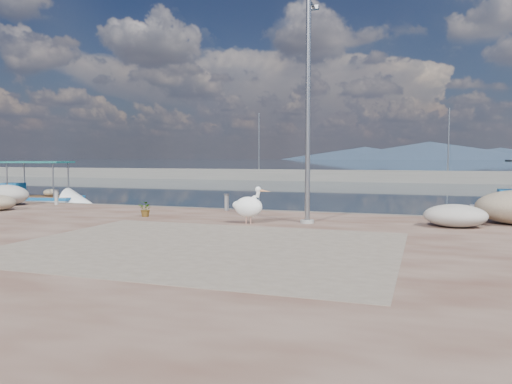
% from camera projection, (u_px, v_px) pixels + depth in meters
% --- Properties ---
extents(ground, '(1400.00, 1400.00, 0.00)m').
position_uv_depth(ground, '(215.00, 244.00, 14.90)').
color(ground, '#162635').
rests_on(ground, ground).
extents(quay, '(44.00, 22.00, 0.50)m').
position_uv_depth(quay, '(85.00, 283.00, 9.22)').
color(quay, '#522F23').
rests_on(quay, ground).
extents(quay_patch, '(9.00, 7.00, 0.01)m').
position_uv_depth(quay_patch, '(203.00, 246.00, 11.71)').
color(quay_patch, gray).
rests_on(quay_patch, quay).
extents(breakwater, '(120.00, 2.20, 7.50)m').
position_uv_depth(breakwater, '(367.00, 176.00, 52.63)').
color(breakwater, gray).
rests_on(breakwater, ground).
extents(mountains, '(370.00, 280.00, 22.00)m').
position_uv_depth(mountains, '(425.00, 152.00, 626.52)').
color(mountains, '#28384C').
rests_on(mountains, ground).
extents(boat_left, '(5.99, 2.83, 2.77)m').
position_uv_depth(boat_left, '(38.00, 203.00, 25.83)').
color(boat_left, white).
rests_on(boat_left, ground).
extents(pelican, '(1.21, 0.58, 1.18)m').
position_uv_depth(pelican, '(249.00, 206.00, 15.57)').
color(pelican, tan).
rests_on(pelican, quay).
extents(lamp_post, '(0.44, 0.96, 7.00)m').
position_uv_depth(lamp_post, '(308.00, 118.00, 15.57)').
color(lamp_post, gray).
rests_on(lamp_post, quay).
extents(bollard_near, '(0.22, 0.22, 0.66)m').
position_uv_depth(bollard_near, '(227.00, 201.00, 19.49)').
color(bollard_near, gray).
rests_on(bollard_near, quay).
extents(bollard_far, '(0.22, 0.22, 0.68)m').
position_uv_depth(bollard_far, '(56.00, 196.00, 21.83)').
color(bollard_far, gray).
rests_on(bollard_far, quay).
extents(potted_plant, '(0.57, 0.52, 0.55)m').
position_uv_depth(potted_plant, '(146.00, 209.00, 17.46)').
color(potted_plant, '#33722D').
rests_on(potted_plant, quay).
extents(net_pile_a, '(2.17, 1.58, 0.89)m').
position_uv_depth(net_pile_a, '(5.00, 195.00, 21.69)').
color(net_pile_a, beige).
rests_on(net_pile_a, quay).
extents(net_pile_d, '(1.83, 1.37, 0.68)m').
position_uv_depth(net_pile_d, '(455.00, 216.00, 14.85)').
color(net_pile_d, beige).
rests_on(net_pile_d, quay).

